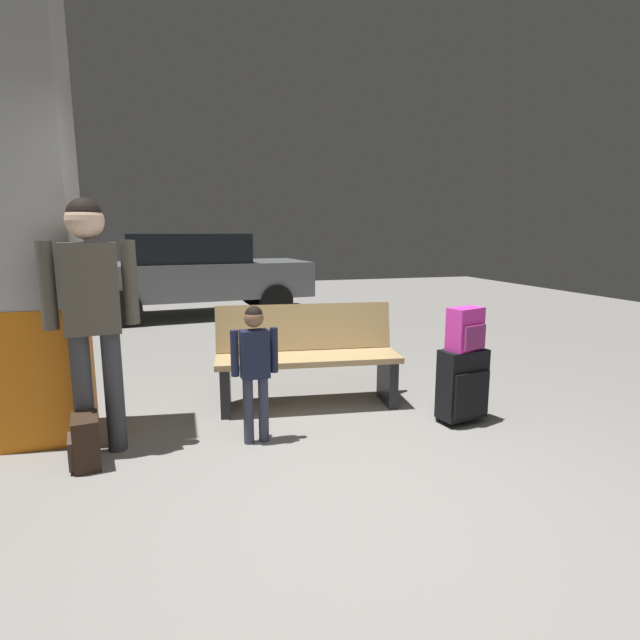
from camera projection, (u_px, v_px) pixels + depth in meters
ground_plane at (253, 353)px, 6.50m from camera, size 18.00×18.00×0.10m
structural_pillar at (32, 225)px, 3.47m from camera, size 0.57×0.57×3.18m
bench at (307, 356)px, 4.35m from camera, size 1.65×0.71×0.89m
suitcase at (463, 384)px, 3.94m from camera, size 0.41×0.29×0.60m
backpack_bright at (466, 330)px, 3.86m from camera, size 0.32×0.26×0.34m
child at (255, 360)px, 3.51m from camera, size 0.34×0.20×1.02m
adult at (91, 300)px, 3.27m from camera, size 0.59×0.25×1.75m
backpack_dark_floor at (85, 442)px, 3.22m from camera, size 0.23×0.30×0.34m
parked_car_far at (194, 272)px, 9.10m from camera, size 4.25×2.11×1.51m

